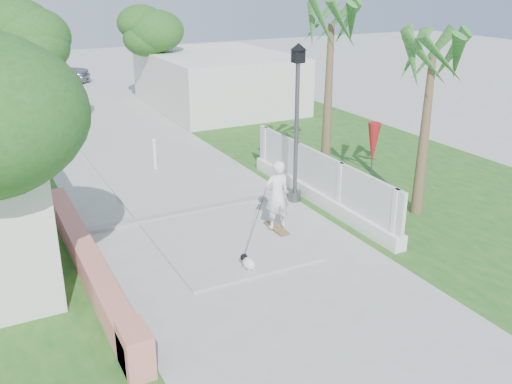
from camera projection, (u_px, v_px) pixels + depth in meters
ground at (313, 324)px, 10.65m from camera, size 90.00×90.00×0.00m
path_strip at (86, 111)px, 27.24m from camera, size 3.20×36.00×0.06m
curb at (194, 211)px, 15.61m from camera, size 6.50×0.25×0.10m
grass_right at (357, 158)px, 20.29m from camera, size 8.00×20.00×0.01m
pink_wall at (91, 267)px, 12.07m from camera, size 0.45×8.20×0.80m
lattice_fence at (319, 185)px, 16.06m from camera, size 0.35×7.00×1.50m
building_right at (218, 80)px, 27.70m from camera, size 6.00×8.00×2.60m
street_lamp at (297, 118)px, 15.59m from camera, size 0.44×0.44×4.44m
bollard at (155, 153)px, 18.83m from camera, size 0.14×0.14×1.09m
patio_umbrella at (373, 144)px, 15.84m from camera, size 0.36×0.36×2.30m
tree_left_near at (8, 116)px, 9.84m from camera, size 3.60×3.60×5.28m
tree_path_left at (17, 40)px, 21.27m from camera, size 3.40×3.40×5.23m
tree_path_right at (147, 33)px, 27.37m from camera, size 3.00×3.00×4.79m
tree_path_far at (0, 22)px, 29.66m from camera, size 3.20×3.20×5.17m
palm_far at (331, 35)px, 16.42m from camera, size 1.80×1.80×5.30m
palm_near at (432, 67)px, 14.21m from camera, size 1.80×1.80×4.70m
skateboarder at (261, 214)px, 13.46m from camera, size 1.90×1.82×1.88m
dog at (248, 263)px, 12.48m from camera, size 0.29×0.54×0.37m
parked_car at (52, 71)px, 33.94m from camera, size 4.70×3.38×1.49m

